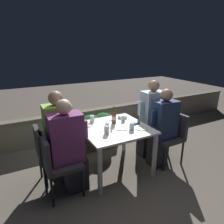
# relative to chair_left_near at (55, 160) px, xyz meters

# --- Properties ---
(ground_plane) EXTENTS (16.00, 16.00, 0.00)m
(ground_plane) POSITION_rel_chair_left_near_xyz_m (0.95, 0.15, -0.54)
(ground_plane) COLOR #665B51
(parapet_wall) EXTENTS (9.00, 0.18, 0.60)m
(parapet_wall) POSITION_rel_chair_left_near_xyz_m (0.95, 1.58, -0.23)
(parapet_wall) COLOR gray
(parapet_wall) RESTS_ON ground_plane
(dining_table) EXTENTS (1.00, 0.98, 0.75)m
(dining_table) POSITION_rel_chair_left_near_xyz_m (0.95, 0.15, 0.12)
(dining_table) COLOR white
(dining_table) RESTS_ON ground_plane
(planter_hedge) EXTENTS (1.00, 0.47, 0.68)m
(planter_hedge) POSITION_rel_chair_left_near_xyz_m (0.90, 1.00, -0.16)
(planter_hedge) COLOR brown
(planter_hedge) RESTS_ON ground_plane
(chair_left_near) EXTENTS (0.46, 0.46, 0.87)m
(chair_left_near) POSITION_rel_chair_left_near_xyz_m (0.00, 0.00, 0.00)
(chair_left_near) COLOR #333338
(chair_left_near) RESTS_ON ground_plane
(person_purple_stripe) EXTENTS (0.50, 0.26, 1.31)m
(person_purple_stripe) POSITION_rel_chair_left_near_xyz_m (0.20, 0.00, 0.12)
(person_purple_stripe) COLOR #282833
(person_purple_stripe) RESTS_ON ground_plane
(chair_left_far) EXTENTS (0.46, 0.46, 0.87)m
(chair_left_far) POSITION_rel_chair_left_near_xyz_m (-0.03, 0.29, 0.00)
(chair_left_far) COLOR #333338
(chair_left_far) RESTS_ON ground_plane
(person_green_blouse) EXTENTS (0.47, 0.26, 1.36)m
(person_green_blouse) POSITION_rel_chair_left_near_xyz_m (0.17, 0.29, 0.16)
(person_green_blouse) COLOR #282833
(person_green_blouse) RESTS_ON ground_plane
(chair_right_near) EXTENTS (0.46, 0.46, 0.87)m
(chair_right_near) POSITION_rel_chair_left_near_xyz_m (1.92, -0.05, 0.00)
(chair_right_near) COLOR #333338
(chair_right_near) RESTS_ON ground_plane
(person_navy_jumper) EXTENTS (0.48, 0.26, 1.29)m
(person_navy_jumper) POSITION_rel_chair_left_near_xyz_m (1.73, -0.05, 0.12)
(person_navy_jumper) COLOR #282833
(person_navy_jumper) RESTS_ON ground_plane
(chair_right_far) EXTENTS (0.46, 0.46, 0.87)m
(chair_right_far) POSITION_rel_chair_left_near_xyz_m (1.96, 0.31, 0.00)
(chair_right_far) COLOR #333338
(chair_right_far) RESTS_ON ground_plane
(person_blue_shirt) EXTENTS (0.47, 0.26, 1.38)m
(person_blue_shirt) POSITION_rel_chair_left_near_xyz_m (1.76, 0.31, 0.16)
(person_blue_shirt) COLOR #282833
(person_blue_shirt) RESTS_ON ground_plane
(beer_bottle) EXTENTS (0.07, 0.07, 0.28)m
(beer_bottle) POSITION_rel_chair_left_near_xyz_m (1.02, 0.29, 0.32)
(beer_bottle) COLOR brown
(beer_bottle) RESTS_ON dining_table
(plate_0) EXTENTS (0.21, 0.21, 0.01)m
(plate_0) POSITION_rel_chair_left_near_xyz_m (1.29, -0.08, 0.22)
(plate_0) COLOR silver
(plate_0) RESTS_ON dining_table
(plate_1) EXTENTS (0.19, 0.19, 0.01)m
(plate_1) POSITION_rel_chair_left_near_xyz_m (1.02, 0.05, 0.22)
(plate_1) COLOR silver
(plate_1) RESTS_ON dining_table
(plate_2) EXTENTS (0.18, 0.18, 0.01)m
(plate_2) POSITION_rel_chair_left_near_xyz_m (0.58, 0.40, 0.22)
(plate_2) COLOR silver
(plate_2) RESTS_ON dining_table
(bowl_0) EXTENTS (0.13, 0.13, 0.03)m
(bowl_0) POSITION_rel_chair_left_near_xyz_m (1.32, 0.12, 0.23)
(bowl_0) COLOR #4C709E
(bowl_0) RESTS_ON dining_table
(bowl_1) EXTENTS (0.16, 0.16, 0.05)m
(bowl_1) POSITION_rel_chair_left_near_xyz_m (1.27, 0.45, 0.24)
(bowl_1) COLOR silver
(bowl_1) RESTS_ON dining_table
(glass_cup_0) EXTENTS (0.06, 0.06, 0.09)m
(glass_cup_0) POSITION_rel_chair_left_near_xyz_m (1.20, 0.32, 0.25)
(glass_cup_0) COLOR silver
(glass_cup_0) RESTS_ON dining_table
(glass_cup_1) EXTENTS (0.06, 0.06, 0.09)m
(glass_cup_1) POSITION_rel_chair_left_near_xyz_m (0.83, 0.16, 0.25)
(glass_cup_1) COLOR silver
(glass_cup_1) RESTS_ON dining_table
(glass_cup_2) EXTENTS (0.07, 0.07, 0.10)m
(glass_cup_2) POSITION_rel_chair_left_near_xyz_m (0.74, 0.52, 0.26)
(glass_cup_2) COLOR silver
(glass_cup_2) RESTS_ON dining_table
(glass_cup_3) EXTENTS (0.07, 0.07, 0.11)m
(glass_cup_3) POSITION_rel_chair_left_near_xyz_m (0.74, -0.01, 0.27)
(glass_cup_3) COLOR silver
(glass_cup_3) RESTS_ON dining_table
(glass_cup_4) EXTENTS (0.07, 0.07, 0.10)m
(glass_cup_4) POSITION_rel_chair_left_near_xyz_m (1.12, -0.06, 0.26)
(glass_cup_4) COLOR silver
(glass_cup_4) RESTS_ON dining_table
(fork_0) EXTENTS (0.16, 0.10, 0.01)m
(fork_0) POSITION_rel_chair_left_near_xyz_m (1.05, 0.44, 0.21)
(fork_0) COLOR silver
(fork_0) RESTS_ON dining_table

